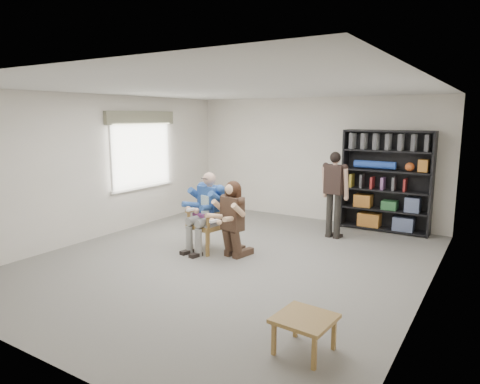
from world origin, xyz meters
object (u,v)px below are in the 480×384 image
Objects in this scene: standing_man at (334,195)px; side_table at (304,334)px; armchair at (207,221)px; bookshelf at (386,181)px; seated_man at (207,212)px; kneeling_woman at (231,220)px.

standing_man reaches higher than side_table.
armchair is 3.89m from bookshelf.
seated_man is at bearing -127.53° from bookshelf.
seated_man is 2.55× the size of side_table.
armchair is 0.84× the size of kneeling_woman.
side_table is at bearing -27.04° from seated_man.
standing_man reaches higher than seated_man.
bookshelf is 5.36m from side_table.
armchair is 0.60m from kneeling_woman.
seated_man is at bearing 141.96° from side_table.
side_table is at bearing -84.77° from bookshelf.
seated_man is at bearing -120.18° from standing_man.
side_table is at bearing -27.04° from armchair.
armchair is at bearing -127.53° from bookshelf.
seated_man reaches higher than side_table.
bookshelf is at bearing 65.86° from standing_man.
standing_man is 4.40m from side_table.
bookshelf reaches higher than kneeling_woman.
side_table is at bearing -31.95° from kneeling_woman.
seated_man reaches higher than armchair.
armchair is 0.64× the size of standing_man.
kneeling_woman is 2.33× the size of side_table.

